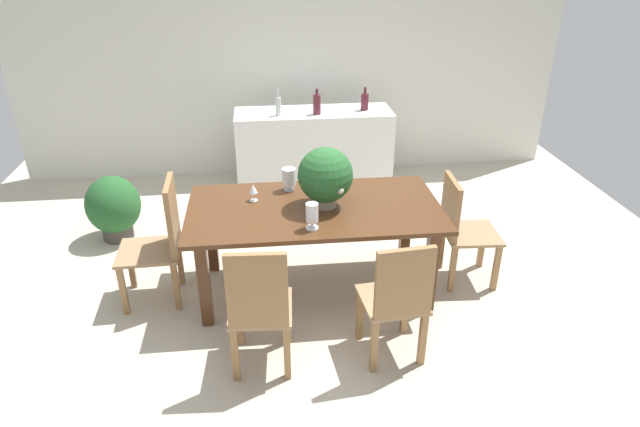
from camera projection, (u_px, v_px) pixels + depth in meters
The scene contains 16 objects.
ground_plane at pixel (314, 283), 4.66m from camera, with size 7.04×7.04×0.00m, color #BCB29E.
back_wall at pixel (291, 65), 6.37m from camera, with size 6.40×0.10×2.60m, color silver.
dining_table at pixel (315, 218), 4.31m from camera, with size 1.98×1.03×0.76m.
chair_near_left at pixel (259, 306), 3.49m from camera, with size 0.44×0.46×0.98m.
chair_near_right at pixel (398, 298), 3.59m from camera, with size 0.46×0.46×0.95m.
chair_foot_end at pixel (461, 226), 4.50m from camera, with size 0.46×0.46×0.93m.
chair_head_end at pixel (162, 238), 4.24m from camera, with size 0.49×0.46×1.02m.
flower_centerpiece at pixel (325, 176), 4.16m from camera, with size 0.43×0.43×0.48m.
crystal_vase_left at pixel (289, 177), 4.49m from camera, with size 0.11×0.11×0.19m.
crystal_vase_center_near at pixel (312, 214), 3.89m from camera, with size 0.09×0.09×0.20m.
wine_glass at pixel (253, 189), 4.32m from camera, with size 0.07×0.07×0.14m.
kitchen_counter at pixel (314, 153), 6.09m from camera, with size 1.70×0.55×0.96m, color silver.
wine_bottle_dark at pixel (317, 104), 5.74m from camera, with size 0.08×0.08×0.27m.
wine_bottle_tall at pixel (278, 106), 5.70m from camera, with size 0.06×0.06×0.28m.
wine_bottle_amber at pixel (365, 101), 5.89m from camera, with size 0.08×0.08×0.25m.
potted_plant_floor at pixel (114, 207), 5.21m from camera, with size 0.51×0.51×0.64m.
Camera 1 is at (-0.38, -3.87, 2.64)m, focal length 30.65 mm.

